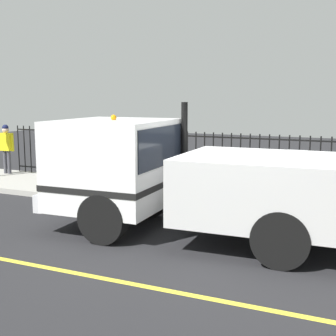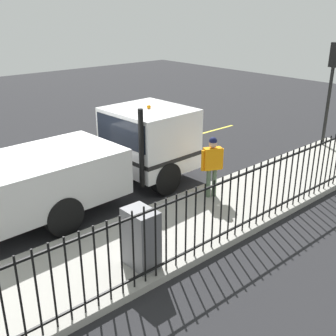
# 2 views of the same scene
# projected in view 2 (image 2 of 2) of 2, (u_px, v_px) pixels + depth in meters

# --- Properties ---
(ground_plane) EXTENTS (46.79, 46.79, 0.00)m
(ground_plane) POSITION_uv_depth(u_px,v_px,m) (68.00, 204.00, 11.34)
(ground_plane) COLOR #232326
(ground_plane) RESTS_ON ground
(sidewalk_slab) EXTENTS (2.64, 21.27, 0.15)m
(sidewalk_slab) POSITION_uv_depth(u_px,v_px,m) (136.00, 247.00, 9.17)
(sidewalk_slab) COLOR #A3A099
(sidewalk_slab) RESTS_ON ground
(lane_marking) EXTENTS (0.12, 19.14, 0.01)m
(lane_marking) POSITION_uv_depth(u_px,v_px,m) (32.00, 179.00, 12.97)
(lane_marking) COLOR yellow
(lane_marking) RESTS_ON ground
(work_truck) EXTENTS (2.62, 6.95, 2.63)m
(work_truck) POSITION_uv_depth(u_px,v_px,m) (104.00, 154.00, 11.38)
(work_truck) COLOR white
(work_truck) RESTS_ON ground
(worker_standing) EXTENTS (0.40, 0.58, 1.71)m
(worker_standing) POSITION_uv_depth(u_px,v_px,m) (212.00, 161.00, 11.07)
(worker_standing) COLOR orange
(worker_standing) RESTS_ON sidewalk_slab
(iron_fence) EXTENTS (0.04, 18.11, 1.59)m
(iron_fence) POSITION_uv_depth(u_px,v_px,m) (171.00, 233.00, 8.02)
(iron_fence) COLOR black
(iron_fence) RESTS_ON sidewalk_slab
(traffic_light_near) EXTENTS (0.31, 0.23, 3.74)m
(traffic_light_near) POSITION_uv_depth(u_px,v_px,m) (332.00, 74.00, 14.79)
(traffic_light_near) COLOR black
(traffic_light_near) RESTS_ON sidewalk_slab
(utility_cabinet) EXTENTS (0.70, 0.50, 1.24)m
(utility_cabinet) POSITION_uv_depth(u_px,v_px,m) (141.00, 238.00, 8.19)
(utility_cabinet) COLOR slate
(utility_cabinet) RESTS_ON sidewalk_slab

